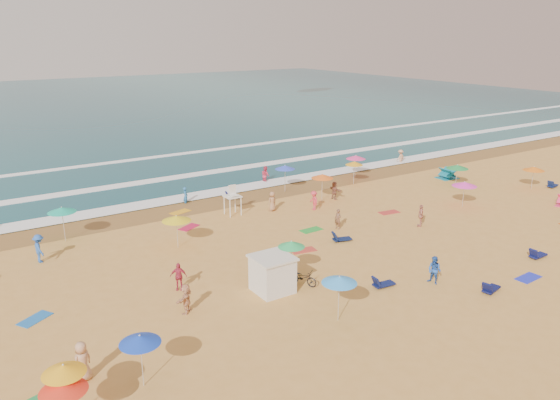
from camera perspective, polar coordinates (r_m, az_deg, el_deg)
ground at (r=37.26m, az=1.64°, el=-5.15°), size 220.00×220.00×0.00m
ocean at (r=114.87m, az=-23.22°, el=8.76°), size 220.00×140.00×0.18m
wet_sand at (r=47.45m, az=-6.97°, el=-0.29°), size 220.00×220.00×0.00m
surf_foam at (r=55.19m, az=-11.05°, el=2.12°), size 200.00×18.70×0.05m
cabana at (r=31.13m, az=-0.79°, el=-7.83°), size 2.00×2.00×2.00m
cabana_roof at (r=30.69m, az=-0.80°, el=-6.04°), size 2.20×2.20×0.12m
bicycle at (r=32.09m, az=2.40°, el=-8.09°), size 1.37×1.88×0.94m
lifeguard_stand at (r=43.93m, az=-4.98°, el=-0.24°), size 1.20×1.20×2.10m
beach_umbrellas at (r=39.09m, az=3.17°, el=-0.72°), size 61.86×24.38×0.78m
loungers at (r=38.51m, az=12.65°, el=-4.55°), size 56.83×24.62×0.34m
towels at (r=35.43m, az=-0.03°, el=-6.35°), size 43.61×24.22×0.03m
popup_tents at (r=54.62m, az=22.26°, el=1.52°), size 3.67×13.70×1.20m
beachgoers at (r=39.79m, az=-4.05°, el=-2.49°), size 44.69×27.75×2.11m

